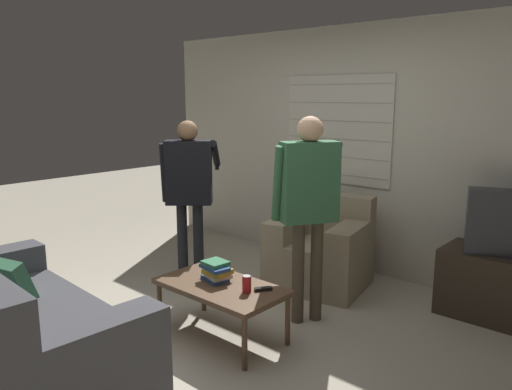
{
  "coord_description": "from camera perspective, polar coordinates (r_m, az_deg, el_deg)",
  "views": [
    {
      "loc": [
        2.76,
        -2.56,
        1.84
      ],
      "look_at": [
        -0.02,
        0.56,
        1.0
      ],
      "focal_mm": 35.0,
      "sensor_mm": 36.0,
      "label": 1
    }
  ],
  "objects": [
    {
      "name": "wall_back",
      "position": [
        5.39,
        10.61,
        5.21
      ],
      "size": [
        5.2,
        0.08,
        2.55
      ],
      "color": "#BCB7A8",
      "rests_on": "ground_plane"
    },
    {
      "name": "book_stack",
      "position": [
        3.91,
        -4.57,
        -8.67
      ],
      "size": [
        0.26,
        0.21,
        0.16
      ],
      "color": "#284C89",
      "rests_on": "coffee_table"
    },
    {
      "name": "couch_blue",
      "position": [
        3.66,
        -25.79,
        -14.09
      ],
      "size": [
        1.98,
        1.03,
        0.93
      ],
      "rotation": [
        0.0,
        0.0,
        -0.05
      ],
      "color": "#424247",
      "rests_on": "ground_plane"
    },
    {
      "name": "person_right_standing",
      "position": [
        3.98,
        6.01,
        0.17
      ],
      "size": [
        0.59,
        0.8,
        1.68
      ],
      "rotation": [
        0.0,
        0.0,
        1.02
      ],
      "color": "#4C4233",
      "rests_on": "ground_plane"
    },
    {
      "name": "tv_stand",
      "position": [
        4.64,
        26.67,
        -9.49
      ],
      "size": [
        1.01,
        0.5,
        0.57
      ],
      "color": "#33281E",
      "rests_on": "ground_plane"
    },
    {
      "name": "person_left_standing",
      "position": [
        4.83,
        -7.66,
        1.43
      ],
      "size": [
        0.51,
        0.81,
        1.61
      ],
      "rotation": [
        0.0,
        0.0,
        0.74
      ],
      "color": "black",
      "rests_on": "ground_plane"
    },
    {
      "name": "armchair_beige",
      "position": [
        4.94,
        7.41,
        -6.25
      ],
      "size": [
        1.01,
        0.93,
        0.88
      ],
      "rotation": [
        0.0,
        0.0,
        3.35
      ],
      "color": "gray",
      "rests_on": "ground_plane"
    },
    {
      "name": "soda_can",
      "position": [
        3.69,
        -1.06,
        -10.14
      ],
      "size": [
        0.07,
        0.07,
        0.13
      ],
      "color": "red",
      "rests_on": "coffee_table"
    },
    {
      "name": "ground_plane",
      "position": [
        4.19,
        -5.04,
        -14.75
      ],
      "size": [
        16.0,
        16.0,
        0.0
      ],
      "primitive_type": "plane",
      "color": "#B2A893"
    },
    {
      "name": "spare_remote",
      "position": [
        3.73,
        0.84,
        -10.68
      ],
      "size": [
        0.11,
        0.13,
        0.02
      ],
      "rotation": [
        0.0,
        0.0,
        -0.6
      ],
      "color": "black",
      "rests_on": "coffee_table"
    },
    {
      "name": "coffee_table",
      "position": [
        3.87,
        -4.0,
        -10.73
      ],
      "size": [
        1.0,
        0.55,
        0.43
      ],
      "color": "brown",
      "rests_on": "ground_plane"
    }
  ]
}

